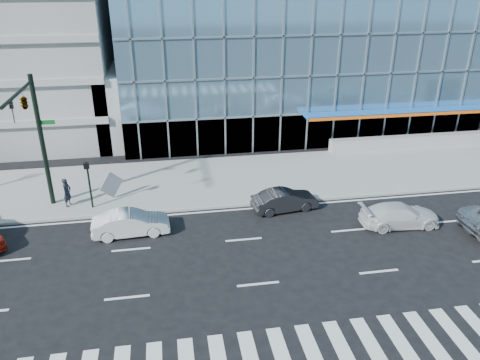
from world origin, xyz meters
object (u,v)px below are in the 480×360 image
object	(u,v)px
dark_sedan	(285,200)
pedestrian	(67,192)
tilted_panel	(111,185)
white_suv	(400,215)
ped_signal_post	(88,178)
white_sedan	(131,223)
traffic_signal	(30,116)

from	to	relation	value
dark_sedan	pedestrian	bearing A→B (deg)	71.46
tilted_panel	white_suv	bearing A→B (deg)	-62.53
ped_signal_post	white_sedan	distance (m)	4.40
white_sedan	white_suv	bearing A→B (deg)	-98.85
traffic_signal	ped_signal_post	xyz separation A→B (m)	(2.50, 0.37, -4.02)
traffic_signal	pedestrian	distance (m)	5.30
pedestrian	white_sedan	bearing A→B (deg)	-113.08
white_sedan	ped_signal_post	bearing A→B (deg)	33.54
ped_signal_post	dark_sedan	distance (m)	11.82
traffic_signal	dark_sedan	size ratio (longest dim) A/B	2.00
white_suv	dark_sedan	world-z (taller)	white_suv
white_suv	dark_sedan	distance (m)	6.67
dark_sedan	white_sedan	bearing A→B (deg)	90.92
white_suv	white_sedan	world-z (taller)	white_sedan
white_sedan	dark_sedan	world-z (taller)	white_sedan
pedestrian	tilted_panel	distance (m)	2.67
white_sedan	pedestrian	distance (m)	5.53
pedestrian	traffic_signal	bearing A→B (deg)	152.40
pedestrian	ped_signal_post	bearing A→B (deg)	-88.45
traffic_signal	pedestrian	size ratio (longest dim) A/B	4.45
traffic_signal	pedestrian	bearing A→B (deg)	41.09
traffic_signal	white_sedan	xyz separation A→B (m)	(4.98, -2.96, -5.48)
ped_signal_post	white_suv	size ratio (longest dim) A/B	0.66
white_suv	tilted_panel	distance (m)	17.52
white_suv	ped_signal_post	bearing A→B (deg)	76.65
white_sedan	pedestrian	xyz separation A→B (m)	(-3.95, 3.86, 0.36)
traffic_signal	dark_sedan	world-z (taller)	traffic_signal
ped_signal_post	pedestrian	size ratio (longest dim) A/B	1.67
traffic_signal	tilted_panel	world-z (taller)	traffic_signal
traffic_signal	tilted_panel	size ratio (longest dim) A/B	6.15
traffic_signal	dark_sedan	bearing A→B (deg)	-6.37
traffic_signal	ped_signal_post	world-z (taller)	traffic_signal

